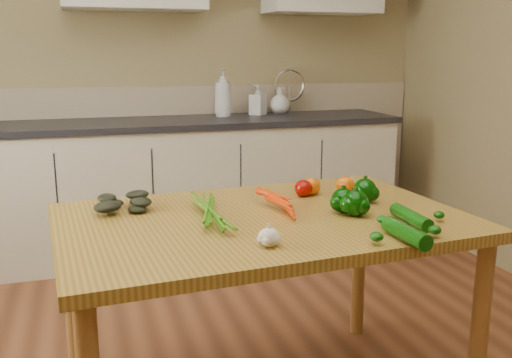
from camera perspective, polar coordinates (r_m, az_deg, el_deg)
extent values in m
cube|color=#99895C|center=(4.08, -10.65, 11.88)|extent=(4.00, 0.02, 2.60)
cube|color=tan|center=(4.14, -10.18, 1.44)|extent=(3.98, 0.03, 1.10)
cube|color=beige|center=(3.90, -6.66, -0.91)|extent=(2.80, 0.60, 0.86)
cube|color=#252529|center=(3.83, -6.84, 5.66)|extent=(2.84, 0.64, 0.04)
cube|color=#99999E|center=(4.04, 4.22, 5.52)|extent=(0.55, 0.42, 0.10)
cylinder|color=silver|center=(4.19, 3.36, 8.26)|extent=(0.02, 0.02, 0.24)
cube|color=#A47B2F|center=(2.04, 0.73, -4.31)|extent=(1.49, 1.01, 0.04)
cylinder|color=#96642B|center=(2.20, 21.39, -14.62)|extent=(0.06, 0.06, 0.72)
cylinder|color=#96642B|center=(2.42, -17.88, -11.86)|extent=(0.06, 0.06, 0.72)
cylinder|color=#96642B|center=(2.78, 10.27, -8.14)|extent=(0.06, 0.06, 0.72)
imported|color=silver|center=(3.95, -3.30, 8.60)|extent=(0.16, 0.16, 0.32)
imported|color=silver|center=(4.06, 0.18, 7.95)|extent=(0.14, 0.14, 0.21)
imported|color=silver|center=(4.14, 2.39, 7.83)|extent=(0.20, 0.20, 0.19)
ellipsoid|color=silver|center=(1.72, 1.30, -5.85)|extent=(0.07, 0.07, 0.06)
sphere|color=#043202|center=(2.10, 8.71, -2.15)|extent=(0.09, 0.09, 0.09)
sphere|color=#043202|center=(2.24, 10.82, -1.19)|extent=(0.09, 0.09, 0.09)
sphere|color=#043202|center=(2.06, 9.89, -2.39)|extent=(0.09, 0.09, 0.09)
ellipsoid|color=#900902|center=(2.31, 4.77, -0.93)|extent=(0.07, 0.07, 0.07)
ellipsoid|color=#D95705|center=(2.35, 5.56, -0.70)|extent=(0.08, 0.08, 0.07)
ellipsoid|color=#D95705|center=(2.38, 8.91, -0.60)|extent=(0.08, 0.08, 0.07)
cylinder|color=#084006|center=(2.01, 15.24, -3.69)|extent=(0.06, 0.22, 0.05)
cylinder|color=#084006|center=(1.83, 14.79, -5.27)|extent=(0.06, 0.21, 0.05)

